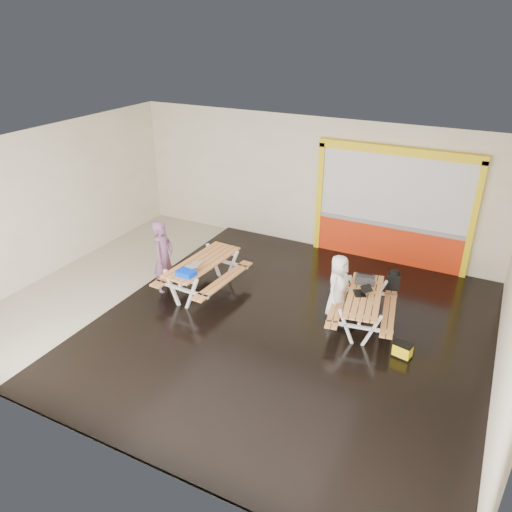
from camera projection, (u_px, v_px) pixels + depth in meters
The scene contains 14 objects.
room at pixel (235, 240), 9.73m from camera, with size 10.02×8.02×3.52m.
deck at pixel (291, 329), 9.98m from camera, with size 7.50×7.98×0.05m, color black.
kiosk at pixel (392, 209), 12.11m from camera, with size 3.88×0.16×3.00m.
picnic_table_left at pixel (203, 269), 11.06m from camera, with size 1.51×2.13×0.82m.
picnic_table_right at pixel (364, 303), 9.86m from camera, with size 1.54×2.03×0.74m.
person_left at pixel (164, 257), 11.05m from camera, with size 0.63×0.41×1.73m, color #6F4766.
person_right at pixel (338, 286), 10.05m from camera, with size 0.66×0.43×1.35m, color white.
laptop_left at pixel (191, 267), 10.58m from camera, with size 0.45×0.43×0.16m.
laptop_right at pixel (362, 292), 9.82m from camera, with size 0.44×0.42×0.14m.
blue_pouch at pixel (186, 273), 10.34m from camera, with size 0.38×0.27×0.11m, color #0036F0.
toolbox at pixel (365, 279), 10.18m from camera, with size 0.42×0.26×0.23m.
backpack at pixel (393, 280), 10.47m from camera, with size 0.30×0.22×0.45m.
dark_case at pixel (344, 321), 10.07m from camera, with size 0.40×0.30×0.15m, color black.
fluke_bag at pixel (402, 350), 9.07m from camera, with size 0.38×0.29×0.29m.
Camera 1 is at (4.40, -7.72, 5.74)m, focal length 34.64 mm.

